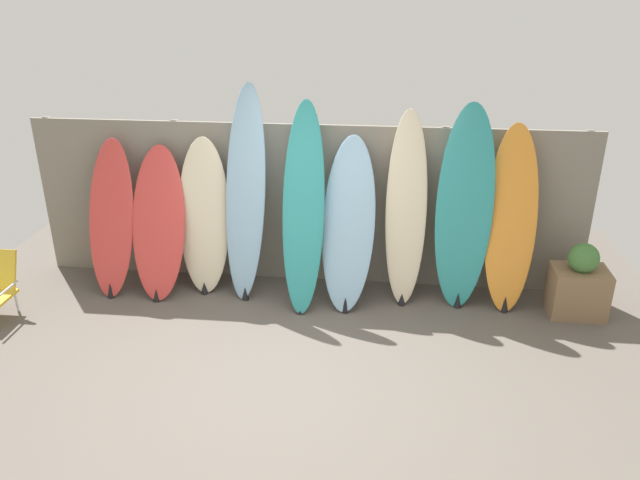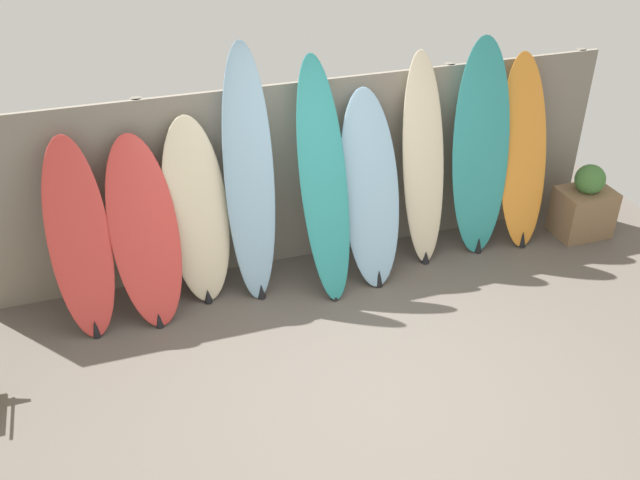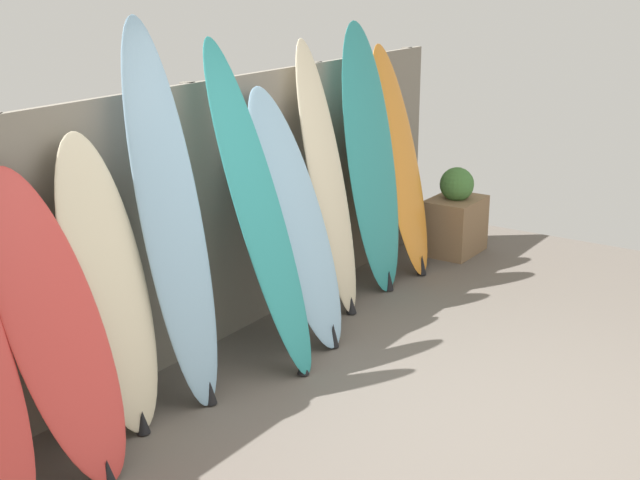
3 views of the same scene
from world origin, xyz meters
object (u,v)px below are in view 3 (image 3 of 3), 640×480
surfboard_skyblue_3 (172,219)px  planter_box (455,217)px  surfboard_cream_6 (327,181)px  surfboard_teal_7 (372,161)px  surfboard_teal_4 (259,211)px  surfboard_cream_2 (109,288)px  surfboard_orange_8 (401,163)px  surfboard_skyblue_5 (296,220)px  surfboard_red_1 (57,329)px

surfboard_skyblue_3 → planter_box: surfboard_skyblue_3 is taller
surfboard_cream_6 → surfboard_teal_7: size_ratio=0.96×
surfboard_teal_4 → surfboard_teal_7: surfboard_teal_7 is taller
surfboard_cream_2 → surfboard_orange_8: size_ratio=0.88×
surfboard_skyblue_3 → surfboard_orange_8: 2.75m
surfboard_teal_4 → surfboard_orange_8: size_ratio=1.10×
surfboard_skyblue_5 → surfboard_cream_6: (0.59, 0.14, 0.14)m
surfboard_cream_6 → surfboard_teal_7: surfboard_teal_7 is taller
surfboard_teal_4 → surfboard_cream_6: (1.05, 0.19, -0.04)m
surfboard_orange_8 → planter_box: (0.72, -0.18, -0.60)m
surfboard_skyblue_3 → surfboard_teal_4: (0.63, -0.14, -0.08)m
surfboard_skyblue_3 → surfboard_teal_7: bearing=0.3°
surfboard_orange_8 → planter_box: bearing=-13.8°
surfboard_teal_7 → surfboard_cream_6: bearing=177.3°
surfboard_red_1 → planter_box: surfboard_red_1 is taller
surfboard_orange_8 → surfboard_cream_2: bearing=179.6°
surfboard_cream_2 → surfboard_skyblue_5: (1.57, -0.13, 0.03)m
surfboard_teal_4 → surfboard_skyblue_5: (0.46, 0.05, -0.18)m
surfboard_red_1 → surfboard_cream_6: (2.62, 0.13, 0.21)m
surfboard_teal_7 → surfboard_orange_8: size_ratio=1.11×
surfboard_orange_8 → surfboard_red_1: bearing=-178.4°
surfboard_cream_6 → surfboard_skyblue_3: bearing=-178.6°
surfboard_cream_2 → surfboard_teal_7: bearing=-0.5°
surfboard_cream_6 → surfboard_orange_8: size_ratio=1.06×
surfboard_teal_4 → planter_box: (2.83, -0.02, -0.71)m
surfboard_teal_7 → planter_box: 1.40m
surfboard_skyblue_3 → surfboard_teal_7: size_ratio=1.07×
surfboard_skyblue_3 → planter_box: bearing=-2.7°
surfboard_teal_4 → surfboard_skyblue_5: surfboard_teal_4 is taller
surfboard_teal_7 → planter_box: (1.20, -0.18, -0.71)m
surfboard_cream_2 → surfboard_skyblue_3: size_ratio=0.75×
surfboard_teal_4 → surfboard_cream_2: bearing=170.8°
surfboard_skyblue_5 → surfboard_orange_8: size_ratio=0.92×
surfboard_cream_2 → surfboard_teal_4: size_ratio=0.80×
surfboard_teal_7 → planter_box: bearing=-8.5°
surfboard_red_1 → surfboard_cream_6: bearing=2.8°
surfboard_teal_4 → surfboard_cream_6: surfboard_teal_4 is taller
surfboard_teal_4 → surfboard_skyblue_3: bearing=167.1°
surfboard_skyblue_3 → surfboard_cream_6: bearing=1.4°
surfboard_skyblue_5 → surfboard_red_1: bearing=179.7°
surfboard_teal_7 → planter_box: size_ratio=2.67×
surfboard_skyblue_5 → planter_box: size_ratio=2.22×
surfboard_cream_2 → surfboard_cream_6: bearing=0.2°
surfboard_red_1 → surfboard_skyblue_5: size_ratio=0.91×
surfboard_red_1 → surfboard_skyblue_5: bearing=-0.3°
surfboard_red_1 → planter_box: 4.43m
surfboard_skyblue_5 → surfboard_orange_8: (1.65, 0.11, 0.07)m
surfboard_teal_7 → surfboard_skyblue_5: bearing=-174.5°
surfboard_cream_2 → surfboard_teal_4: 1.14m
surfboard_cream_6 → surfboard_teal_7: bearing=-2.7°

